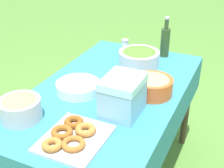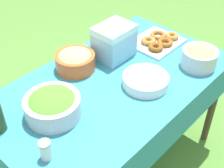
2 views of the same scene
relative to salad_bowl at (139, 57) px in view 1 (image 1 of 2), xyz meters
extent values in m
cube|color=teal|center=(0.40, -0.04, -0.08)|extent=(1.48, 0.85, 0.02)
cube|color=teal|center=(0.40, -0.46, -0.20)|extent=(1.48, 0.01, 0.22)
cube|color=teal|center=(0.40, 0.38, -0.20)|extent=(1.48, 0.01, 0.22)
cube|color=teal|center=(-0.33, -0.04, -0.20)|extent=(0.01, 0.85, 0.22)
cylinder|color=#473828|center=(-0.28, -0.40, -0.46)|extent=(0.05, 0.05, 0.75)
cylinder|color=#473828|center=(-0.28, 0.32, -0.46)|extent=(0.05, 0.05, 0.75)
cylinder|color=silver|center=(0.00, 0.00, -0.01)|extent=(0.28, 0.28, 0.10)
ellipsoid|color=#51892D|center=(0.00, 0.00, 0.03)|extent=(0.25, 0.25, 0.07)
cylinder|color=#E05B28|center=(0.34, 0.21, -0.02)|extent=(0.24, 0.24, 0.10)
ellipsoid|color=tan|center=(0.34, 0.21, 0.02)|extent=(0.21, 0.21, 0.07)
cube|color=silver|center=(0.91, 0.02, -0.06)|extent=(0.33, 0.28, 0.02)
torus|color=#B27533|center=(1.01, -0.03, -0.03)|extent=(0.11, 0.11, 0.03)
torus|color=brown|center=(0.82, -0.03, -0.03)|extent=(0.14, 0.14, 0.03)
torus|color=#A36628|center=(0.97, 0.05, -0.04)|extent=(0.15, 0.15, 0.03)
torus|color=#B27533|center=(0.85, 0.05, -0.03)|extent=(0.14, 0.14, 0.03)
torus|color=#93561E|center=(0.92, -0.04, -0.03)|extent=(0.14, 0.14, 0.03)
cylinder|color=white|center=(0.50, -0.19, -0.06)|extent=(0.26, 0.26, 0.01)
cylinder|color=white|center=(0.50, -0.19, -0.05)|extent=(0.26, 0.26, 0.01)
cylinder|color=white|center=(0.50, -0.19, -0.04)|extent=(0.26, 0.26, 0.01)
cylinder|color=white|center=(0.50, -0.19, -0.02)|extent=(0.26, 0.26, 0.01)
cylinder|color=white|center=(0.50, -0.19, -0.01)|extent=(0.26, 0.26, 0.01)
cylinder|color=#2D4723|center=(-0.24, 0.11, 0.04)|extent=(0.07, 0.07, 0.21)
cylinder|color=#2D4723|center=(-0.24, 0.11, 0.18)|extent=(0.03, 0.03, 0.07)
cylinder|color=#B7B7B7|center=(-0.24, 0.11, 0.23)|extent=(0.03, 0.03, 0.02)
cylinder|color=silver|center=(0.87, -0.32, -0.01)|extent=(0.21, 0.21, 0.11)
ellipsoid|color=tan|center=(0.87, -0.32, 0.03)|extent=(0.19, 0.19, 0.07)
cube|color=#8CC6E5|center=(0.60, 0.14, 0.02)|extent=(0.23, 0.19, 0.17)
cube|color=#BAF4FF|center=(0.60, 0.14, 0.12)|extent=(0.24, 0.19, 0.04)
cylinder|color=white|center=(-0.19, -0.19, -0.02)|extent=(0.05, 0.05, 0.09)
cylinder|color=silver|center=(-0.19, -0.19, 0.03)|extent=(0.05, 0.05, 0.01)
camera|label=1|loc=(1.89, 0.67, 0.86)|focal=50.00mm
camera|label=2|loc=(-0.64, -0.98, 1.05)|focal=50.00mm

